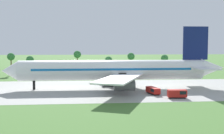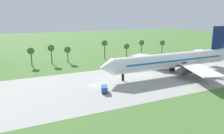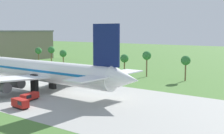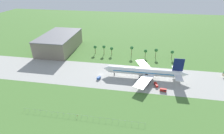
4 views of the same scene
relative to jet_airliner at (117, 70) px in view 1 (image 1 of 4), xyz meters
The scene contains 4 objects.
jet_airliner is the anchor object (origin of this frame).
fuel_truck 23.91m from the jet_airliner, 51.64° to the right, with size 5.24×2.43×2.32m.
catering_van 15.86m from the jet_airliner, 51.62° to the right, with size 3.29×6.09×2.00m.
palm_tree_row 47.75m from the jet_airliner, 109.93° to the left, with size 88.38×3.60×11.50m.
Camera 1 is at (29.62, -90.58, 14.70)m, focal length 45.00 mm.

